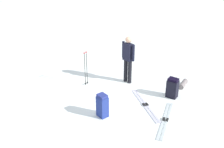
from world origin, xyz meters
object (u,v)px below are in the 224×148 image
Objects in this scene: ski_pair_near at (165,120)px; ski_pair_far at (145,105)px; backpack_large_dark at (102,106)px; ski_poles_planted_near at (86,67)px; sleeping_mat_rolled at (183,84)px; skier_standing at (128,57)px; backpack_bright at (172,88)px.

ski_pair_far is at bearing -96.97° from ski_pair_near.
ski_poles_planted_near is at bearing -110.51° from backpack_large_dark.
ski_pair_near is 3.07× the size of sleeping_mat_rolled.
sleeping_mat_rolled reaches higher than ski_pair_far.
skier_standing reaches higher than sleeping_mat_rolled.
skier_standing is 1.38× the size of ski_poles_planted_near.
backpack_large_dark is 1.29× the size of sleeping_mat_rolled.
ski_pair_far is 2.66× the size of backpack_large_dark.
ski_pair_near is 2.38× the size of backpack_large_dark.
skier_standing reaches higher than backpack_bright.
ski_pair_near is 1.84m from backpack_large_dark.
skier_standing is 2.14m from sleeping_mat_rolled.
sleeping_mat_rolled is (-0.87, -0.23, -0.24)m from backpack_bright.
ski_poles_planted_near is at bearing -73.83° from ski_pair_far.
ski_pair_near is 1.37× the size of ski_poles_planted_near.
backpack_bright is 2.99m from ski_poles_planted_near.
ski_poles_planted_near reaches higher than ski_pair_far.
sleeping_mat_rolled reaches higher than ski_pair_near.
backpack_bright is at bearing 124.77° from ski_poles_planted_near.
ski_poles_planted_near is at bearing -40.79° from sleeping_mat_rolled.
backpack_bright reaches higher than ski_pair_far.
skier_standing is 2.53× the size of backpack_bright.
ski_poles_planted_near reaches higher than backpack_large_dark.
backpack_large_dark reaches higher than ski_pair_near.
skier_standing is 1.91m from ski_pair_far.
ski_pair_near is 0.89× the size of ski_pair_far.
ski_pair_far is at bearing 106.17° from ski_poles_planted_near.
ski_pair_near is 0.93m from ski_pair_far.
skier_standing is 2.39m from backpack_large_dark.
ski_pair_far is at bearing 68.39° from skier_standing.
backpack_large_dark is (1.38, -0.37, 0.34)m from ski_pair_far.
backpack_large_dark is (1.99, 1.17, -0.61)m from skier_standing.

